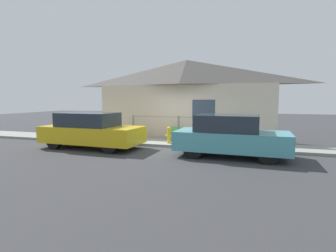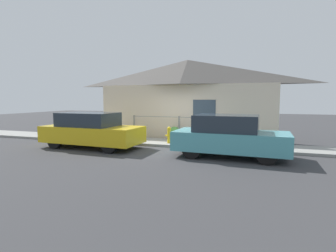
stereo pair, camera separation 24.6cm
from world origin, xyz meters
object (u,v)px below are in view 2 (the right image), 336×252
(car_right, at_px, (229,136))
(fire_hydrant, at_px, (169,135))
(potted_plant_near_hydrant, at_px, (175,132))
(potted_plant_corner, at_px, (234,138))
(car_left, at_px, (91,130))
(potted_plant_by_fence, at_px, (126,133))

(car_right, xyz_separation_m, fire_hydrant, (-2.77, 1.50, -0.25))
(potted_plant_near_hydrant, height_order, potted_plant_corner, potted_plant_near_hydrant)
(car_right, relative_size, potted_plant_near_hydrant, 6.19)
(car_left, xyz_separation_m, car_right, (5.77, -0.00, 0.00))
(car_right, distance_m, potted_plant_by_fence, 5.57)
(car_left, height_order, potted_plant_corner, car_left)
(fire_hydrant, distance_m, potted_plant_near_hydrant, 0.96)
(potted_plant_corner, bearing_deg, potted_plant_by_fence, -175.00)
(potted_plant_near_hydrant, distance_m, potted_plant_corner, 2.79)
(car_right, bearing_deg, potted_plant_by_fence, 160.48)
(car_left, distance_m, potted_plant_near_hydrant, 3.86)
(potted_plant_near_hydrant, distance_m, potted_plant_by_fence, 2.40)
(car_right, distance_m, potted_plant_corner, 2.53)
(car_right, bearing_deg, potted_plant_near_hydrant, 140.82)
(car_right, xyz_separation_m, potted_plant_corner, (-0.02, 2.50, -0.40))
(fire_hydrant, xyz_separation_m, potted_plant_by_fence, (-2.40, 0.55, -0.09))
(car_right, distance_m, potted_plant_near_hydrant, 3.74)
(fire_hydrant, height_order, potted_plant_near_hydrant, fire_hydrant)
(car_left, xyz_separation_m, fire_hydrant, (3.00, 1.50, -0.25))
(potted_plant_by_fence, bearing_deg, car_left, -106.40)
(potted_plant_near_hydrant, xyz_separation_m, potted_plant_by_fence, (-2.37, -0.41, -0.07))
(car_left, distance_m, potted_plant_by_fence, 2.16)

